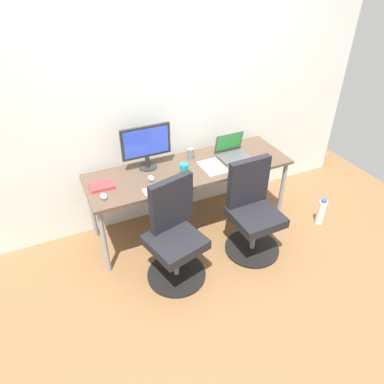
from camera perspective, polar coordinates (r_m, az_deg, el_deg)
The scene contains 16 objects.
ground_plane at distance 3.88m, azimuth -0.31°, elevation -5.44°, with size 5.28×5.28×0.00m, color brown.
back_wall at distance 3.55m, azimuth -3.17°, elevation 14.87°, with size 4.40×0.04×2.60m, color silver.
desk at distance 3.48m, azimuth -0.35°, elevation 3.10°, with size 2.02×0.64×0.74m.
office_chair_left at distance 3.11m, azimuth -2.87°, elevation -7.20°, with size 0.54×0.54×0.94m.
office_chair_right at distance 3.42m, azimuth 9.74°, elevation -3.31°, with size 0.54×0.54×0.94m.
water_bottle_on_floor at distance 4.08m, azimuth 20.18°, elevation -3.04°, with size 0.09×0.09×0.31m.
desktop_monitor at distance 3.37m, azimuth -7.44°, elevation 7.66°, with size 0.48×0.18×0.43m.
open_laptop at distance 3.66m, azimuth 6.52°, elevation 6.61°, with size 0.31×0.27×0.22m.
keyboard_by_monitor at distance 3.13m, azimuth -4.88°, elevation 0.53°, with size 0.34×0.12×0.02m, color #B7B7B7.
keyboard_by_laptop at distance 3.48m, azimuth 8.99°, elevation 3.97°, with size 0.34×0.12×0.02m, color #2D2D2D.
mouse_by_monitor at distance 3.11m, azimuth -14.11°, elevation -0.66°, with size 0.06×0.10×0.03m, color #B7B7B7.
mouse_by_laptop at distance 3.28m, azimuth -6.65°, elevation 2.25°, with size 0.06×0.10×0.03m, color #B7B7B7.
coffee_mug at distance 3.35m, azimuth -1.30°, elevation 3.88°, with size 0.08×0.08×0.09m, color teal.
pen_cup at distance 3.59m, azimuth -0.26°, elevation 6.26°, with size 0.07×0.07×0.10m, color slate.
notebook at distance 3.26m, azimuth -14.39°, elevation 0.96°, with size 0.21×0.15×0.03m, color red.
paper_pile at distance 3.46m, azimuth 3.40°, elevation 4.07°, with size 0.21×0.30×0.01m, color white.
Camera 1 is at (-1.22, -2.70, 2.49)m, focal length 32.96 mm.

